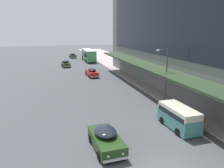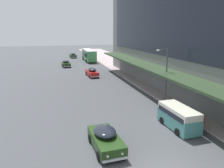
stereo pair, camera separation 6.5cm
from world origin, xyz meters
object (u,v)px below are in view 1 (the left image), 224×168
at_px(sedan_second_mid, 66,63).
at_px(vw_van, 178,116).
at_px(street_lamp, 165,71).
at_px(sedan_trailing_mid, 73,55).
at_px(sedan_second_near, 106,139).
at_px(sedan_oncoming_front, 92,72).
at_px(fire_hydrant, 204,121).
at_px(transit_bus_kerbside_front, 89,55).

xyz_separation_m(sedan_second_mid, vw_van, (7.02, -37.05, 0.33)).
distance_m(vw_van, street_lamp, 7.51).
bearing_deg(sedan_trailing_mid, sedan_second_mid, -101.28).
relative_size(sedan_second_near, sedan_oncoming_front, 0.90).
height_order(sedan_trailing_mid, fire_hydrant, sedan_trailing_mid).
relative_size(sedan_second_near, vw_van, 0.97).
relative_size(transit_bus_kerbside_front, sedan_trailing_mid, 2.16).
bearing_deg(sedan_oncoming_front, vw_van, -82.59).
height_order(sedan_second_near, fire_hydrant, sedan_second_near).
distance_m(sedan_oncoming_front, fire_hydrant, 25.23).
height_order(transit_bus_kerbside_front, street_lamp, street_lamp).
distance_m(sedan_second_near, vw_van, 7.21).
xyz_separation_m(transit_bus_kerbside_front, sedan_trailing_mid, (-3.51, 9.17, -1.09)).
xyz_separation_m(sedan_oncoming_front, fire_hydrant, (5.55, -24.61, -0.31)).
bearing_deg(transit_bus_kerbside_front, sedan_oncoming_front, -98.39).
distance_m(transit_bus_kerbside_front, fire_hydrant, 45.70).
xyz_separation_m(sedan_trailing_mid, fire_hydrant, (5.97, -54.79, -0.26)).
height_order(sedan_second_mid, vw_van, vw_van).
distance_m(sedan_second_near, sedan_second_mid, 38.74).
xyz_separation_m(sedan_second_near, fire_hydrant, (9.41, 1.26, -0.29)).
bearing_deg(street_lamp, vw_van, -108.79).
bearing_deg(fire_hydrant, sedan_second_near, -172.36).
height_order(transit_bus_kerbside_front, sedan_second_mid, transit_bus_kerbside_front).
bearing_deg(street_lamp, sedan_second_near, -138.10).
bearing_deg(vw_van, sedan_second_near, -166.47).
bearing_deg(transit_bus_kerbside_front, street_lamp, -86.59).
bearing_deg(sedan_oncoming_front, fire_hydrant, -77.29).
height_order(transit_bus_kerbside_front, fire_hydrant, transit_bus_kerbside_front).
xyz_separation_m(transit_bus_kerbside_front, sedan_second_near, (-6.96, -46.88, -1.06)).
relative_size(street_lamp, fire_hydrant, 8.98).
bearing_deg(fire_hydrant, sedan_trailing_mid, 96.21).
height_order(sedan_oncoming_front, fire_hydrant, sedan_oncoming_front).
distance_m(sedan_trailing_mid, street_lamp, 48.20).
xyz_separation_m(transit_bus_kerbside_front, vw_van, (0.05, -45.20, -0.74)).
relative_size(sedan_second_near, street_lamp, 0.71).
height_order(sedan_oncoming_front, street_lamp, street_lamp).
relative_size(sedan_oncoming_front, sedan_trailing_mid, 1.01).
height_order(street_lamp, fire_hydrant, street_lamp).
bearing_deg(sedan_second_mid, sedan_oncoming_front, -73.27).
distance_m(sedan_second_near, fire_hydrant, 9.50).
distance_m(sedan_trailing_mid, fire_hydrant, 55.12).
bearing_deg(sedan_second_mid, vw_van, -79.28).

